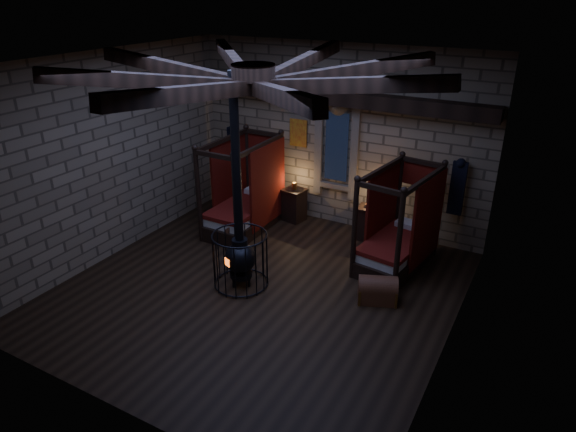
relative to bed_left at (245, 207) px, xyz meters
The scene contains 8 objects.
room 4.19m from the bed_left, 50.19° to the right, with size 7.02×7.02×4.29m.
bed_left is the anchor object (origin of this frame).
bed_right 3.70m from the bed_left, ahead, with size 1.30×2.08×2.04m.
trunk_left 0.73m from the bed_left, 92.90° to the right, with size 0.95×0.79×0.60m.
trunk_right 4.09m from the bed_left, 20.63° to the right, with size 0.81×0.68×0.51m.
nightstand_left 1.25m from the bed_left, 48.62° to the left, with size 0.58×0.56×0.99m.
nightstand_right 2.90m from the bed_left, 17.49° to the left, with size 0.56×0.54×0.85m.
stove 2.55m from the bed_left, 58.58° to the right, with size 1.06×1.06×4.05m.
Camera 1 is at (4.50, -7.03, 5.34)m, focal length 32.00 mm.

